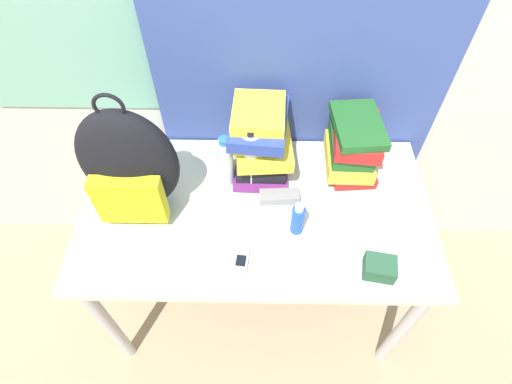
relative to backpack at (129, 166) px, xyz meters
The scene contains 13 objects.
ground_plane 1.14m from the backpack, 41.27° to the right, with size 12.00×12.00×0.00m, color #9E8466.
wall_back 0.65m from the backpack, 45.39° to the left, with size 6.00×0.06×2.50m.
curtain_blue 0.74m from the backpack, 32.26° to the left, with size 1.11×0.04×2.50m.
desk 0.53m from the backpack, ahead, with size 1.31×0.72×0.77m.
backpack is the anchor object (origin of this frame).
book_stack_left 0.49m from the backpack, 23.73° to the left, with size 0.24×0.30×0.30m.
book_stack_center 0.82m from the backpack, 13.78° to the left, with size 0.20×0.28×0.25m.
water_bottle 0.35m from the backpack, 20.10° to the left, with size 0.06×0.06×0.23m.
sports_bottle 0.43m from the backpack, 15.74° to the left, with size 0.07×0.07×0.28m.
sunscreen_bottle 0.60m from the backpack, 10.63° to the right, with size 0.05×0.05×0.15m.
cell_phone 0.50m from the backpack, 32.75° to the right, with size 0.06×0.10×0.02m.
sunglasses_case 0.55m from the backpack, ahead, with size 0.15×0.06×0.04m.
camera_pouch 0.90m from the backpack, 17.92° to the right, with size 0.11×0.10×0.06m.
Camera 1 is at (0.01, -0.51, 1.99)m, focal length 28.00 mm.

